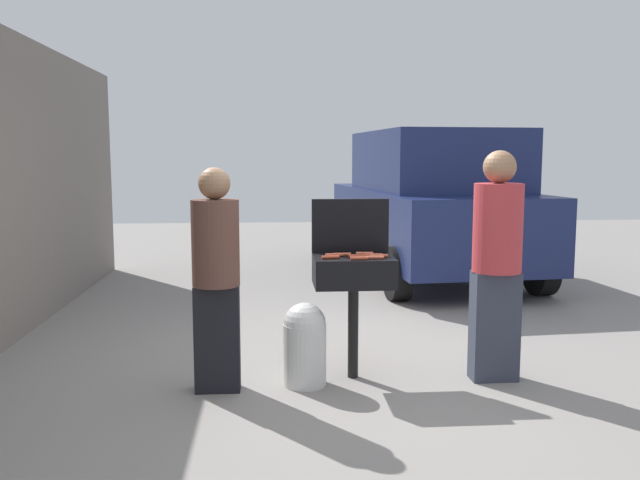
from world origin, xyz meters
The scene contains 16 objects.
ground_plane centered at (0.00, 0.00, 0.00)m, with size 24.00×24.00×0.00m, color gray.
bbq_grill centered at (0.10, -0.15, 0.79)m, with size 0.60×0.44×0.93m.
grill_lid_open centered at (0.10, 0.07, 1.14)m, with size 0.60×0.05×0.42m, color black.
hot_dog_0 centered at (0.12, -0.32, 0.95)m, with size 0.03×0.03×0.13m, color #B74C33.
hot_dog_1 centered at (0.29, -0.21, 0.95)m, with size 0.03×0.03×0.13m, color #B74C33.
hot_dog_2 centered at (-0.05, -0.15, 0.95)m, with size 0.03×0.03×0.13m, color #B74C33.
hot_dog_3 centered at (0.12, -0.21, 0.95)m, with size 0.03×0.03×0.13m, color #AD4228.
hot_dog_4 centered at (0.25, -0.17, 0.95)m, with size 0.03×0.03×0.13m, color #B74C33.
hot_dog_5 centered at (0.02, -0.12, 0.95)m, with size 0.03×0.03×0.13m, color #B74C33.
hot_dog_6 centered at (0.24, -0.29, 0.95)m, with size 0.03×0.03×0.13m, color #C6593D.
hot_dog_7 centered at (-0.08, -0.25, 0.95)m, with size 0.03×0.03×0.13m, color #AD4228.
hot_dog_8 centered at (0.19, -0.09, 0.95)m, with size 0.03×0.03×0.13m, color #C6593D.
propane_tank centered at (-0.28, -0.30, 0.32)m, with size 0.32×0.32×0.62m.
person_left centered at (-0.91, -0.37, 0.87)m, with size 0.34×0.34×1.61m.
person_right centered at (1.16, -0.28, 0.94)m, with size 0.36×0.36×1.73m.
parked_minivan centered at (1.73, 4.10, 1.03)m, with size 2.35×4.55×2.02m.
Camera 1 is at (-0.53, -5.09, 1.68)m, focal length 37.62 mm.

